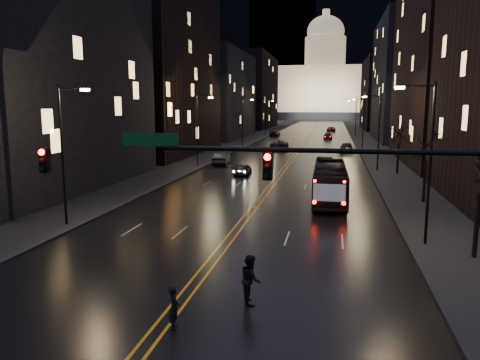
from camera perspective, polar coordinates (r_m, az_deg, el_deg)
The scene contains 36 objects.
ground at distance 19.30m, azimuth -7.45°, elevation -14.76°, with size 900.00×900.00×0.00m, color black.
road at distance 147.00m, azimuth 9.05°, elevation 6.01°, with size 20.00×320.00×0.02m, color black.
sidewalk_left at distance 148.21m, azimuth 3.61°, elevation 6.16°, with size 8.00×320.00×0.16m, color black.
sidewalk_right at distance 147.11m, azimuth 14.54°, elevation 5.86°, with size 8.00×320.00×0.16m, color black.
center_line at distance 147.00m, azimuth 9.05°, elevation 6.02°, with size 0.62×320.00×0.01m, color orange.
building_left_near at distance 47.16m, azimuth -23.96°, elevation 12.28°, with size 12.00×28.00×22.00m, color black.
building_left_mid at distance 75.84m, azimuth -9.73°, elevation 13.72°, with size 12.00×30.00×28.00m, color black.
building_left_far at distance 111.95m, azimuth -2.62°, elevation 10.28°, with size 12.00×34.00×20.00m, color black.
building_left_dist at distance 159.01m, azimuth 1.60°, elevation 10.67°, with size 12.00×40.00×24.00m, color black.
building_right_tall at distance 69.30m, azimuth 25.04°, elevation 17.63°, with size 12.00×30.00×38.00m, color black.
building_right_mid at distance 109.86m, azimuth 19.62°, elevation 11.36°, with size 12.00×34.00×26.00m, color black.
building_right_dist at distance 157.45m, azimuth 17.08°, elevation 9.93°, with size 12.00×40.00×22.00m, color black.
mountain_ridge at distance 402.24m, azimuth 16.79°, elevation 16.96°, with size 520.00×60.00×130.00m, color black.
capitol at distance 266.90m, azimuth 10.22°, elevation 11.03°, with size 90.00×50.00×58.50m.
traffic_signal at distance 16.89m, azimuth 11.52°, elevation -0.22°, with size 17.29×0.45×7.00m.
streetlamp_right_near at distance 27.28m, azimuth 21.85°, elevation 2.79°, with size 2.13×0.25×9.00m.
streetlamp_left_near at distance 31.54m, azimuth -20.59°, elevation 3.64°, with size 2.13×0.25×9.00m.
streetlamp_right_mid at distance 56.96m, azimuth 16.41°, elevation 6.06°, with size 2.13×0.25×9.00m.
streetlamp_left_mid at distance 59.12m, azimuth -5.08°, elevation 6.49°, with size 2.13×0.25×9.00m.
streetlamp_right_far at distance 86.86m, azimuth 14.70°, elevation 7.07°, with size 2.13×0.25×9.00m.
streetlamp_left_far at distance 88.29m, azimuth 0.43°, elevation 7.40°, with size 2.13×0.25×9.00m.
streetlamp_right_dist at distance 116.82m, azimuth 13.86°, elevation 7.57°, with size 2.13×0.25×9.00m.
streetlamp_left_dist at distance 117.88m, azimuth 3.20°, elevation 7.83°, with size 2.13×0.25×9.00m.
tree_right_mid at distance 39.48m, azimuth 21.80°, elevation 3.75°, with size 2.40×2.40×6.65m.
tree_right_far at distance 55.25m, azimuth 18.83°, elevation 5.28°, with size 2.40×2.40×6.65m.
bus at distance 38.77m, azimuth 10.90°, elevation -0.30°, with size 2.59×11.07×3.08m, color black.
oncoming_car_a at distance 52.20m, azimuth 0.34°, elevation 1.33°, with size 1.62×4.02×1.37m, color black.
oncoming_car_b at distance 61.38m, azimuth -2.27°, elevation 2.64°, with size 1.76×5.05×1.67m, color black.
oncoming_car_c at distance 84.13m, azimuth 4.83°, elevation 4.37°, with size 2.74×5.95×1.65m, color black.
oncoming_car_d at distance 116.86m, azimuth 4.25°, elevation 5.70°, with size 2.20×5.41×1.57m, color black.
receding_car_a at distance 56.71m, azimuth 10.33°, elevation 1.94°, with size 1.72×4.94×1.63m, color black.
receding_car_b at distance 79.66m, azimuth 12.82°, elevation 3.91°, with size 1.95×4.84×1.65m, color black.
receding_car_c at distance 108.98m, azimuth 10.65°, elevation 5.26°, with size 1.92×4.73×1.37m, color black.
receding_car_d at distance 140.91m, azimuth 11.07°, elevation 6.11°, with size 2.40×5.21×1.45m, color black.
pedestrian_a at distance 17.11m, azimuth -8.08°, elevation -15.17°, with size 0.57×0.37×1.55m, color black.
pedestrian_b at distance 18.89m, azimuth 1.30°, elevation -11.98°, with size 0.96×0.53×1.97m, color black.
Camera 1 is at (5.79, -16.68, 7.80)m, focal length 35.00 mm.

